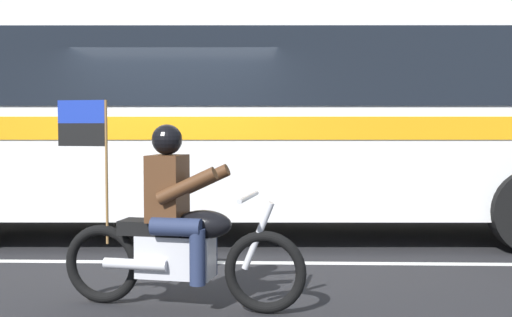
{
  "coord_description": "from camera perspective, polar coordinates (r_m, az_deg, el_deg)",
  "views": [
    {
      "loc": [
        1.2,
        -7.36,
        1.54
      ],
      "look_at": [
        0.99,
        -0.23,
        1.17
      ],
      "focal_mm": 42.23,
      "sensor_mm": 36.0,
      "label": 1
    }
  ],
  "objects": [
    {
      "name": "motorcycle_with_rider",
      "position": [
        5.17,
        -7.38,
        -6.76
      ],
      "size": [
        2.17,
        0.71,
        1.78
      ],
      "color": "black",
      "rests_on": "ground_plane"
    },
    {
      "name": "transit_bus",
      "position": [
        8.56,
        -0.12,
        5.28
      ],
      "size": [
        12.53,
        2.93,
        3.22
      ],
      "color": "white",
      "rests_on": "ground_plane"
    },
    {
      "name": "lane_center_stripe",
      "position": [
        7.03,
        -8.31,
        -9.67
      ],
      "size": [
        26.6,
        0.14,
        0.01
      ],
      "primitive_type": "cube",
      "color": "silver",
      "rests_on": "ground_plane"
    },
    {
      "name": "ground_plane",
      "position": [
        7.61,
        -7.51,
        -8.73
      ],
      "size": [
        60.0,
        60.0,
        0.0
      ],
      "primitive_type": "plane",
      "color": "black"
    },
    {
      "name": "sidewalk_curb",
      "position": [
        12.6,
        -3.8,
        -3.72
      ],
      "size": [
        28.0,
        3.8,
        0.15
      ],
      "primitive_type": "cube",
      "color": "gray",
      "rests_on": "ground_plane"
    }
  ]
}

